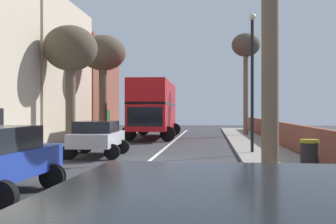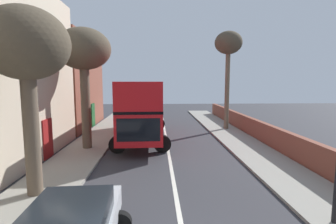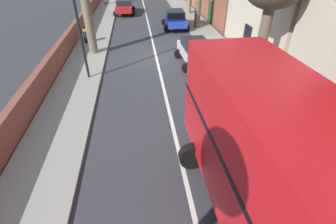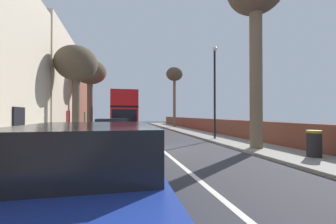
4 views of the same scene
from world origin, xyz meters
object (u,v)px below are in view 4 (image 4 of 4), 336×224
parked_car_blue_left_0 (89,175)px  lamppost_right (215,85)px  litter_bin_right (314,143)px  double_decker_bus (122,109)px  street_tree_right_1 (174,77)px  street_tree_left_2 (76,66)px  street_tree_left_6 (90,74)px  parked_car_silver_left_1 (111,130)px

parked_car_blue_left_0 → lamppost_right: 12.73m
parked_car_blue_left_0 → lamppost_right: size_ratio=0.64×
lamppost_right → parked_car_blue_left_0: bearing=-123.3°
parked_car_blue_left_0 → litter_bin_right: size_ratio=3.92×
double_decker_bus → parked_car_blue_left_0: 21.53m
street_tree_right_1 → street_tree_left_2: (-10.17, -11.96, -1.72)m
street_tree_left_6 → lamppost_right: (9.16, -8.52, -1.93)m
street_tree_left_2 → lamppost_right: bearing=-13.7°
street_tree_right_1 → street_tree_left_6: 11.60m
double_decker_bus → street_tree_left_6: (-3.16, -2.57, 3.39)m
street_tree_right_1 → street_tree_left_2: street_tree_right_1 is taller
street_tree_left_2 → lamppost_right: street_tree_left_2 is taller
parked_car_silver_left_1 → double_decker_bus: bearing=86.4°
parked_car_silver_left_1 → street_tree_right_1: (7.69, 15.66, 5.96)m
parked_car_silver_left_1 → lamppost_right: bearing=12.0°
double_decker_bus → lamppost_right: (6.00, -11.09, 1.45)m
street_tree_left_2 → lamppost_right: size_ratio=1.01×
parked_car_blue_left_0 → street_tree_left_6: bearing=97.1°
street_tree_left_2 → street_tree_left_6: 6.29m
street_tree_left_2 → parked_car_blue_left_0: bearing=-78.9°
parked_car_blue_left_0 → litter_bin_right: bearing=25.3°
parked_car_blue_left_0 → street_tree_left_6: 19.64m
street_tree_right_1 → lamppost_right: street_tree_right_1 is taller
street_tree_right_1 → lamppost_right: size_ratio=1.27×
street_tree_left_2 → litter_bin_right: bearing=-41.0°
double_decker_bus → street_tree_left_6: size_ratio=1.44×
parked_car_blue_left_0 → street_tree_right_1: street_tree_right_1 is taller
street_tree_right_1 → litter_bin_right: 21.81m
litter_bin_right → street_tree_right_1: bearing=90.3°
street_tree_left_2 → lamppost_right: (9.28, -2.26, -1.33)m
double_decker_bus → parked_car_silver_left_1: bearing=-93.6°
parked_car_silver_left_1 → litter_bin_right: parked_car_silver_left_1 is taller
parked_car_blue_left_0 → street_tree_right_1: 26.43m
street_tree_right_1 → lamppost_right: 14.56m
parked_car_silver_left_1 → lamppost_right: (6.80, 1.45, 2.91)m
double_decker_bus → street_tree_left_2: bearing=-110.4°
parked_car_blue_left_0 → litter_bin_right: parked_car_blue_left_0 is taller
parked_car_blue_left_0 → lamppost_right: bearing=56.7°
litter_bin_right → street_tree_left_2: bearing=139.0°
litter_bin_right → parked_car_blue_left_0: bearing=-154.7°
street_tree_left_6 → lamppost_right: size_ratio=1.11×
lamppost_right → litter_bin_right: 7.47m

